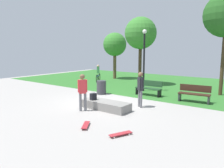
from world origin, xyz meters
name	(u,v)px	position (x,y,z in m)	size (l,w,h in m)	color
ground_plane	(102,102)	(0.00, 0.00, 0.00)	(28.00, 28.00, 0.00)	#9E9993
grass_lawn	(165,84)	(0.00, 7.99, 0.00)	(26.60, 12.01, 0.01)	#2D6B28
concrete_ledge	(105,105)	(0.98, -0.94, 0.19)	(2.43, 0.86, 0.38)	gray
backpack_on_ledge	(93,97)	(0.34, -1.08, 0.54)	(0.28, 0.20, 0.32)	black
skater_performing_trick	(83,90)	(0.36, -1.80, 0.99)	(0.36, 0.37, 1.69)	slate
skater_watching	(140,87)	(2.10, 0.36, 1.01)	(0.38, 0.35, 1.72)	slate
skateboard_by_ledge	(86,125)	(1.91, -3.22, 0.06)	(0.62, 0.77, 0.08)	#A5262D
skateboard_spare	(121,134)	(3.39, -3.13, 0.06)	(0.50, 0.81, 0.08)	#A5262D
park_bench_center_lawn	(149,88)	(1.13, 3.07, 0.48)	(1.60, 0.49, 0.91)	#1E4223
park_bench_by_oak	(194,93)	(3.87, 2.99, 0.48)	(1.64, 0.62, 0.91)	#331E14
tree_leaning_ash	(141,34)	(-1.50, 6.50, 4.02)	(2.49, 2.49, 5.30)	#42301E
tree_tall_oak	(115,45)	(-5.21, 8.10, 3.23)	(2.21, 2.21, 4.38)	brown
lamp_post	(144,54)	(0.18, 4.11, 2.49)	(0.28, 0.28, 4.07)	black
trash_bin	(101,87)	(-1.42, 1.61, 0.43)	(0.59, 0.59, 0.86)	#333338
cyclist_on_bicycle	(98,74)	(-5.13, 5.57, 0.63)	(0.97, 1.60, 1.52)	black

